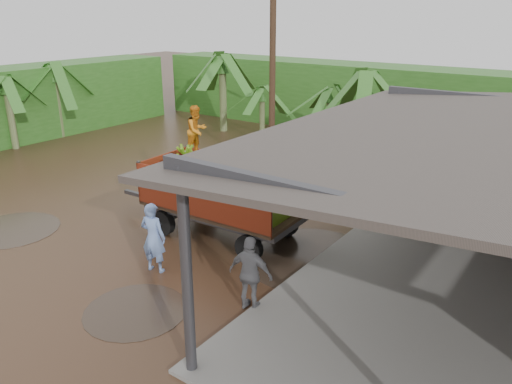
% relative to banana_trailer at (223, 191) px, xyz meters
% --- Properties ---
extents(ground, '(100.00, 100.00, 0.00)m').
position_rel_banana_trailer_xyz_m(ground, '(-2.00, -1.27, -1.39)').
color(ground, black).
rests_on(ground, ground).
extents(hedge_north, '(22.00, 3.00, 3.60)m').
position_rel_banana_trailer_xyz_m(hedge_north, '(-4.00, 14.73, 0.41)').
color(hedge_north, '#2D661E').
rests_on(hedge_north, ground).
extents(hedge_west, '(3.00, 18.00, 3.60)m').
position_rel_banana_trailer_xyz_m(hedge_west, '(-16.00, 2.73, 0.41)').
color(hedge_west, '#2D661E').
rests_on(hedge_west, ground).
extents(banana_trailer, '(6.46, 2.44, 3.65)m').
position_rel_banana_trailer_xyz_m(banana_trailer, '(0.00, 0.00, 0.00)').
color(banana_trailer, '#A92F18').
rests_on(banana_trailer, ground).
extents(man_blue, '(0.76, 0.59, 1.85)m').
position_rel_banana_trailer_xyz_m(man_blue, '(-0.06, -2.70, -0.47)').
color(man_blue, '#7798DA').
rests_on(man_blue, ground).
extents(man_grey, '(1.08, 0.61, 1.75)m').
position_rel_banana_trailer_xyz_m(man_grey, '(2.95, -2.67, -0.52)').
color(man_grey, slate).
rests_on(man_grey, ground).
extents(utility_pole, '(1.20, 0.24, 8.23)m').
position_rel_banana_trailer_xyz_m(utility_pole, '(-2.03, 5.49, 2.78)').
color(utility_pole, '#47301E').
rests_on(utility_pole, ground).
extents(banana_plants, '(24.89, 18.59, 4.25)m').
position_rel_banana_trailer_xyz_m(banana_plants, '(-7.00, 5.62, 0.47)').
color(banana_plants, '#2D661E').
rests_on(banana_plants, ground).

